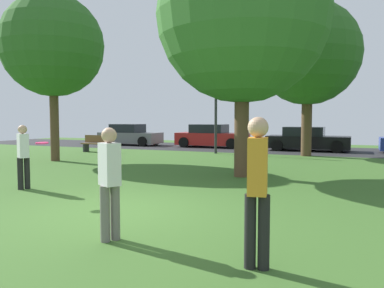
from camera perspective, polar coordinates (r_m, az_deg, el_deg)
The scene contains 14 objects.
ground_plane at distance 7.69m, azimuth -10.73°, elevation -9.66°, with size 44.00×44.00×0.00m, color #3D6628.
road_strip at distance 22.65m, azimuth 12.60°, elevation -0.79°, with size 44.00×6.40×0.01m, color #28282B.
birch_tree_lone at distance 17.34m, azimuth -20.17°, elevation 13.64°, with size 4.24×4.24×6.95m.
oak_tree_left at distance 19.24m, azimuth 17.00°, elevation 12.83°, with size 4.87×4.87×7.31m.
maple_tree_far at distance 12.14m, azimuth 7.59°, elevation 18.39°, with size 5.20×5.20×7.46m.
person_thrower at distance 5.66m, azimuth -12.25°, elevation -5.12°, with size 0.39×0.35×1.66m.
person_catcher at distance 10.48m, azimuth -23.99°, elevation -1.39°, with size 0.39×0.35×1.63m.
person_walking at distance 4.55m, azimuth 9.79°, elevation -6.01°, with size 0.30×0.35×1.81m.
frisbee_disc at distance 8.82m, azimuth -21.58°, elevation 0.14°, with size 0.34×0.35×0.04m.
parked_car_grey at distance 26.17m, azimuth -9.33°, elevation 1.27°, with size 4.21×1.95×1.42m.
parked_car_red at distance 23.85m, azimuth 2.96°, elevation 1.10°, with size 4.41×2.07×1.43m.
parked_car_black at distance 22.16m, azimuth 16.87°, elevation 0.62°, with size 4.44×2.06×1.33m.
park_bench at distance 21.05m, azimuth -14.24°, elevation 0.09°, with size 1.60×0.45×0.90m.
street_lamp_post at distance 19.55m, azimuth 3.59°, elevation 5.17°, with size 0.14×0.14×4.50m, color #2D2D33.
Camera 1 is at (4.21, -6.18, 1.78)m, focal length 35.56 mm.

